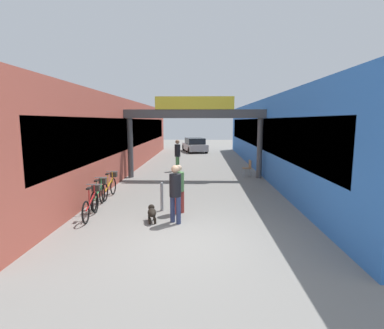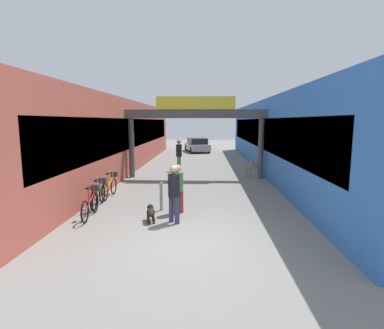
% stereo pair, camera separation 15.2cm
% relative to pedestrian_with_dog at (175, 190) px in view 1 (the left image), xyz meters
% --- Properties ---
extents(ground_plane, '(80.00, 80.00, 0.00)m').
position_rel_pedestrian_with_dog_xyz_m(ground_plane, '(0.39, -1.23, -0.97)').
color(ground_plane, gray).
extents(storefront_left, '(3.00, 26.00, 4.09)m').
position_rel_pedestrian_with_dog_xyz_m(storefront_left, '(-4.70, 9.77, 1.08)').
color(storefront_left, '#B25142').
rests_on(storefront_left, ground_plane).
extents(storefront_right, '(3.00, 26.00, 4.09)m').
position_rel_pedestrian_with_dog_xyz_m(storefront_right, '(5.48, 9.77, 1.08)').
color(storefront_right, blue).
rests_on(storefront_right, ground_plane).
extents(arcade_sign_gateway, '(7.40, 0.47, 4.15)m').
position_rel_pedestrian_with_dog_xyz_m(arcade_sign_gateway, '(0.39, 7.02, 1.99)').
color(arcade_sign_gateway, '#4C4C4F').
rests_on(arcade_sign_gateway, ground_plane).
extents(pedestrian_with_dog, '(0.48, 0.48, 1.70)m').
position_rel_pedestrian_with_dog_xyz_m(pedestrian_with_dog, '(0.00, 0.00, 0.00)').
color(pedestrian_with_dog, navy).
rests_on(pedestrian_with_dog, ground_plane).
extents(pedestrian_companion, '(0.47, 0.47, 1.57)m').
position_rel_pedestrian_with_dog_xyz_m(pedestrian_companion, '(0.03, 0.92, -0.08)').
color(pedestrian_companion, '#99332D').
rests_on(pedestrian_companion, ground_plane).
extents(pedestrian_carrying_crate, '(0.42, 0.42, 1.85)m').
position_rel_pedestrian_with_dog_xyz_m(pedestrian_carrying_crate, '(-0.66, 9.11, 0.10)').
color(pedestrian_carrying_crate, '#4C7F47').
rests_on(pedestrian_carrying_crate, ground_plane).
extents(dog_on_leash, '(0.37, 0.66, 0.47)m').
position_rel_pedestrian_with_dog_xyz_m(dog_on_leash, '(-0.70, 0.08, -0.68)').
color(dog_on_leash, black).
rests_on(dog_on_leash, ground_plane).
extents(bicycle_red_nearest, '(0.46, 1.69, 0.98)m').
position_rel_pedestrian_with_dog_xyz_m(bicycle_red_nearest, '(-2.63, 0.47, -0.53)').
color(bicycle_red_nearest, black).
rests_on(bicycle_red_nearest, ground_plane).
extents(bicycle_green_second, '(0.46, 1.69, 0.98)m').
position_rel_pedestrian_with_dog_xyz_m(bicycle_green_second, '(-2.80, 1.62, -0.53)').
color(bicycle_green_second, black).
rests_on(bicycle_green_second, ground_plane).
extents(bicycle_orange_third, '(0.46, 1.69, 0.98)m').
position_rel_pedestrian_with_dog_xyz_m(bicycle_orange_third, '(-2.81, 2.92, -0.53)').
color(bicycle_orange_third, black).
rests_on(bicycle_orange_third, ground_plane).
extents(bollard_post_metal, '(0.10, 0.10, 0.96)m').
position_rel_pedestrian_with_dog_xyz_m(bollard_post_metal, '(-0.55, 1.18, -0.48)').
color(bollard_post_metal, gray).
rests_on(bollard_post_metal, ground_plane).
extents(cafe_chair_wood_nearer, '(0.44, 0.44, 0.89)m').
position_rel_pedestrian_with_dog_xyz_m(cafe_chair_wood_nearer, '(3.22, 7.33, -0.43)').
color(cafe_chair_wood_nearer, gray).
rests_on(cafe_chair_wood_nearer, ground_plane).
extents(parked_car_silver, '(2.64, 4.30, 1.33)m').
position_rel_pedestrian_with_dog_xyz_m(parked_car_silver, '(0.10, 20.27, -0.33)').
color(parked_car_silver, '#99999E').
rests_on(parked_car_silver, ground_plane).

